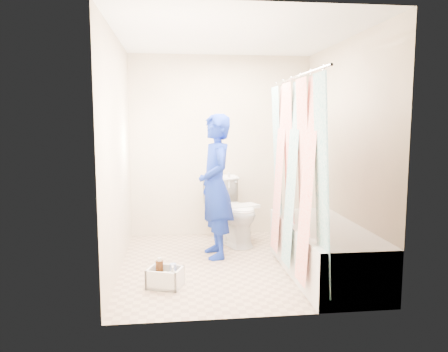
{
  "coord_description": "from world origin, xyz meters",
  "views": [
    {
      "loc": [
        -0.65,
        -4.52,
        1.54
      ],
      "look_at": [
        -0.08,
        0.24,
        0.93
      ],
      "focal_mm": 35.0,
      "sensor_mm": 36.0,
      "label": 1
    }
  ],
  "objects": [
    {
      "name": "floor",
      "position": [
        0.0,
        0.0,
        0.0
      ],
      "size": [
        2.6,
        2.6,
        0.0
      ],
      "primitive_type": "plane",
      "color": "tan",
      "rests_on": "ground"
    },
    {
      "name": "ceiling",
      "position": [
        0.0,
        0.0,
        2.4
      ],
      "size": [
        2.4,
        2.6,
        0.02
      ],
      "primitive_type": "cube",
      "color": "white",
      "rests_on": "wall_back"
    },
    {
      "name": "wall_front",
      "position": [
        0.0,
        -1.3,
        1.2
      ],
      "size": [
        2.4,
        0.02,
        2.4
      ],
      "primitive_type": "cube",
      "color": "beige",
      "rests_on": "ground"
    },
    {
      "name": "tank_lid",
      "position": [
        0.15,
        0.7,
        0.49
      ],
      "size": [
        0.56,
        0.4,
        0.04
      ],
      "primitive_type": "cube",
      "rotation": [
        0.0,
        0.0,
        0.39
      ],
      "color": "white",
      "rests_on": "toilet"
    },
    {
      "name": "tank_internals",
      "position": [
        -0.03,
        1.01,
        0.82
      ],
      "size": [
        0.19,
        0.11,
        0.27
      ],
      "color": "black",
      "rests_on": "toilet"
    },
    {
      "name": "wall_back",
      "position": [
        0.0,
        1.3,
        1.2
      ],
      "size": [
        2.4,
        0.02,
        2.4
      ],
      "primitive_type": "cube",
      "color": "beige",
      "rests_on": "ground"
    },
    {
      "name": "wall_right",
      "position": [
        1.2,
        0.0,
        1.2
      ],
      "size": [
        0.02,
        2.6,
        2.4
      ],
      "primitive_type": "cube",
      "color": "beige",
      "rests_on": "ground"
    },
    {
      "name": "wall_left",
      "position": [
        -1.2,
        0.0,
        1.2
      ],
      "size": [
        0.02,
        2.6,
        2.4
      ],
      "primitive_type": "cube",
      "color": "beige",
      "rests_on": "ground"
    },
    {
      "name": "toilet",
      "position": [
        0.1,
        0.82,
        0.42
      ],
      "size": [
        0.74,
        0.93,
        0.83
      ],
      "primitive_type": "imported",
      "rotation": [
        0.0,
        0.0,
        0.39
      ],
      "color": "white",
      "rests_on": "ground"
    },
    {
      "name": "bathtub",
      "position": [
        0.85,
        -0.43,
        0.27
      ],
      "size": [
        0.7,
        1.75,
        0.5
      ],
      "color": "silver",
      "rests_on": "ground"
    },
    {
      "name": "plumber",
      "position": [
        -0.17,
        0.31,
        0.81
      ],
      "size": [
        0.47,
        0.64,
        1.62
      ],
      "primitive_type": "imported",
      "rotation": [
        0.0,
        0.0,
        -1.42
      ],
      "color": "#0F1D9A",
      "rests_on": "ground"
    },
    {
      "name": "curtain_rod",
      "position": [
        0.52,
        -0.43,
        1.95
      ],
      "size": [
        0.02,
        1.9,
        0.02
      ],
      "primitive_type": "cylinder",
      "rotation": [
        1.57,
        0.0,
        0.0
      ],
      "color": "silver",
      "rests_on": "wall_back"
    },
    {
      "name": "cleaning_caddy",
      "position": [
        -0.72,
        -0.58,
        0.09
      ],
      "size": [
        0.37,
        0.33,
        0.23
      ],
      "rotation": [
        0.0,
        0.0,
        -0.35
      ],
      "color": "silver",
      "rests_on": "ground"
    },
    {
      "name": "shower_curtain",
      "position": [
        0.52,
        -0.43,
        1.02
      ],
      "size": [
        0.06,
        1.75,
        1.8
      ],
      "primitive_type": "cube",
      "color": "white",
      "rests_on": "curtain_rod"
    }
  ]
}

